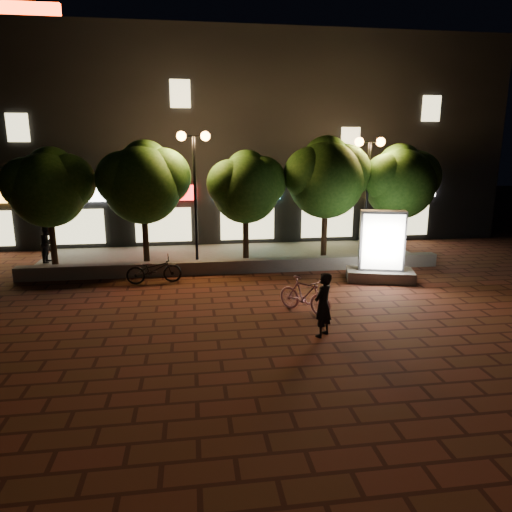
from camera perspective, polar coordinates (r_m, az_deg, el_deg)
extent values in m
plane|color=#58261B|center=(13.71, -0.66, -6.47)|extent=(80.00, 80.00, 0.00)
cube|color=slate|center=(17.44, -2.35, -1.27)|extent=(16.00, 0.45, 0.50)
cube|color=slate|center=(19.90, -3.07, -0.06)|extent=(16.00, 5.00, 0.08)
cube|color=black|center=(25.85, -4.52, 14.09)|extent=(28.00, 8.00, 10.00)
cube|color=#FF2F0C|center=(26.56, -26.58, 25.23)|extent=(3.00, 0.25, 1.20)
cube|color=black|center=(26.41, -26.42, 23.86)|extent=(3.00, 0.25, 0.10)
cube|color=white|center=(22.47, -21.96, 7.16)|extent=(3.20, 0.12, 0.70)
cube|color=beige|center=(22.66, -21.63, 3.40)|extent=(2.60, 0.10, 1.60)
cube|color=red|center=(21.87, -11.65, 7.71)|extent=(3.20, 0.12, 0.70)
cube|color=beige|center=(22.06, -11.47, 3.83)|extent=(2.60, 0.10, 1.60)
cube|color=#4AC8BF|center=(21.99, -1.10, 8.00)|extent=(3.20, 0.12, 0.70)
cube|color=beige|center=(22.18, -1.08, 4.14)|extent=(2.60, 0.10, 1.60)
cube|color=gold|center=(22.82, 9.02, 8.04)|extent=(3.20, 0.12, 0.70)
cube|color=beige|center=(23.00, 8.89, 4.32)|extent=(2.60, 0.10, 1.60)
cube|color=white|center=(24.29, 18.17, 7.86)|extent=(3.20, 0.12, 0.70)
cube|color=beige|center=(24.46, 17.92, 4.36)|extent=(2.60, 0.10, 1.60)
cube|color=beige|center=(22.96, -27.60, 14.02)|extent=(0.90, 0.10, 1.20)
cube|color=beige|center=(21.86, -9.45, 19.36)|extent=(0.90, 0.10, 1.20)
cube|color=beige|center=(23.04, 11.70, 13.96)|extent=(0.90, 0.10, 1.20)
cube|color=beige|center=(24.73, 21.03, 16.80)|extent=(0.90, 0.10, 1.20)
cylinder|color=black|center=(19.27, -24.03, 1.89)|extent=(0.24, 0.24, 2.25)
sphere|color=#2C5418|center=(19.02, -24.57, 7.49)|extent=(2.80, 2.80, 2.80)
sphere|color=#2C5418|center=(19.01, -22.45, 8.59)|extent=(2.10, 2.10, 2.10)
sphere|color=#2C5418|center=(19.05, -26.60, 8.05)|extent=(1.96, 1.96, 1.96)
sphere|color=#2C5418|center=(19.29, -24.20, 9.68)|extent=(1.82, 1.82, 1.82)
cylinder|color=black|center=(18.60, -13.63, 2.44)|extent=(0.24, 0.24, 2.34)
sphere|color=#2C5418|center=(18.34, -13.97, 8.57)|extent=(3.00, 3.00, 3.00)
sphere|color=#2C5418|center=(18.46, -11.61, 9.66)|extent=(2.25, 2.25, 2.25)
sphere|color=#2C5418|center=(18.25, -16.19, 9.21)|extent=(2.10, 2.10, 2.10)
sphere|color=#2C5418|center=(18.63, -13.68, 10.97)|extent=(1.95, 1.95, 1.95)
cylinder|color=black|center=(18.64, -1.28, 2.63)|extent=(0.24, 0.24, 2.21)
sphere|color=#2C5418|center=(18.39, -1.31, 8.29)|extent=(2.70, 2.70, 2.70)
sphere|color=#2C5418|center=(18.65, 0.70, 9.29)|extent=(2.03, 2.03, 2.02)
sphere|color=#2C5418|center=(18.16, -3.19, 9.00)|extent=(1.89, 1.89, 1.89)
sphere|color=#2C5418|center=(18.70, -1.14, 10.45)|extent=(1.76, 1.76, 1.76)
cylinder|color=black|center=(19.28, 8.51, 3.19)|extent=(0.24, 0.24, 2.43)
sphere|color=#2C5418|center=(19.03, 8.73, 9.33)|extent=(3.10, 3.10, 3.10)
sphere|color=#2C5418|center=(19.44, 10.82, 10.21)|extent=(2.33, 2.33, 2.33)
sphere|color=#2C5418|center=(18.68, 6.81, 10.08)|extent=(2.17, 2.17, 2.17)
sphere|color=#2C5418|center=(19.36, 8.80, 11.69)|extent=(2.01, 2.02, 2.02)
cylinder|color=black|center=(20.43, 17.16, 3.12)|extent=(0.24, 0.24, 2.29)
sphere|color=#2C5418|center=(20.20, 17.54, 8.55)|extent=(2.90, 2.90, 2.90)
sphere|color=#2C5418|center=(20.68, 19.20, 9.36)|extent=(2.18, 2.17, 2.17)
sphere|color=#2C5418|center=(19.77, 16.05, 9.29)|extent=(2.03, 2.03, 2.03)
sphere|color=#2C5418|center=(20.52, 17.52, 10.65)|extent=(1.89, 1.88, 1.88)
cylinder|color=black|center=(18.11, -7.57, 6.68)|extent=(0.12, 0.12, 5.00)
cylinder|color=black|center=(18.00, -7.82, 14.61)|extent=(0.90, 0.08, 0.08)
sphere|color=#FF9A3F|center=(18.00, -9.30, 14.56)|extent=(0.36, 0.36, 0.36)
sphere|color=#FF9A3F|center=(18.01, -6.34, 14.65)|extent=(0.36, 0.36, 0.36)
cylinder|color=black|center=(19.48, 13.64, 6.59)|extent=(0.12, 0.12, 4.80)
cylinder|color=black|center=(19.36, 14.03, 13.65)|extent=(0.90, 0.08, 0.08)
sphere|color=#FF9A3F|center=(19.20, 12.75, 13.73)|extent=(0.36, 0.36, 0.36)
sphere|color=#FF9A3F|center=(19.53, 15.29, 13.58)|extent=(0.36, 0.36, 0.36)
cube|color=slate|center=(17.02, 15.18, -2.30)|extent=(2.56, 1.76, 0.39)
cube|color=#4C4C51|center=(16.74, 15.44, 1.87)|extent=(1.64, 0.94, 2.13)
cube|color=white|center=(16.47, 15.56, 1.67)|extent=(1.36, 0.42, 1.94)
cube|color=white|center=(17.01, 15.32, 2.05)|extent=(1.36, 0.42, 1.94)
imported|color=pink|center=(13.24, 6.09, -4.88)|extent=(1.53, 1.63, 1.05)
imported|color=black|center=(11.60, 8.37, -6.04)|extent=(0.71, 0.71, 1.65)
imported|color=black|center=(16.39, -12.61, -1.65)|extent=(1.96, 0.84, 1.00)
imported|color=black|center=(20.43, -24.53, 1.43)|extent=(0.62, 0.78, 1.55)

